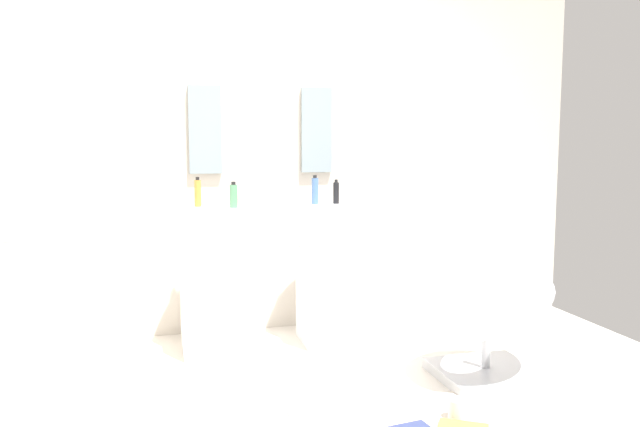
% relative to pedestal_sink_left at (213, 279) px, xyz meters
% --- Properties ---
extents(ground_plane, '(4.80, 3.60, 0.04)m').
position_rel_pedestal_sink_left_xyz_m(ground_plane, '(0.39, -1.19, -0.49)').
color(ground_plane, silver).
extents(rear_partition, '(4.80, 0.10, 2.60)m').
position_rel_pedestal_sink_left_xyz_m(rear_partition, '(0.39, 0.46, 0.83)').
color(rear_partition, beige).
rests_on(rear_partition, ground_plane).
extents(pedestal_sink_left, '(0.42, 0.42, 1.03)m').
position_rel_pedestal_sink_left_xyz_m(pedestal_sink_left, '(0.00, 0.00, 0.00)').
color(pedestal_sink_left, white).
rests_on(pedestal_sink_left, ground_plane).
extents(pedestal_sink_right, '(0.42, 0.42, 1.03)m').
position_rel_pedestal_sink_left_xyz_m(pedestal_sink_right, '(0.79, 0.00, 0.00)').
color(pedestal_sink_right, white).
rests_on(pedestal_sink_right, ground_plane).
extents(vanity_mirror_left, '(0.22, 0.03, 0.60)m').
position_rel_pedestal_sink_left_xyz_m(vanity_mirror_left, '(0.00, 0.39, 0.96)').
color(vanity_mirror_left, '#8C9EA8').
extents(vanity_mirror_right, '(0.22, 0.03, 0.60)m').
position_rel_pedestal_sink_left_xyz_m(vanity_mirror_right, '(0.79, 0.39, 0.96)').
color(vanity_mirror_right, '#8C9EA8').
extents(lounge_chair, '(1.09, 1.09, 0.65)m').
position_rel_pedestal_sink_left_xyz_m(lounge_chair, '(1.46, -0.88, -0.12)').
color(lounge_chair, '#B7BABF').
rests_on(lounge_chair, ground_plane).
extents(area_rug, '(1.25, 0.70, 0.01)m').
position_rel_pedestal_sink_left_xyz_m(area_rug, '(0.89, -1.38, -0.47)').
color(area_rug, beige).
rests_on(area_rug, ground_plane).
extents(coffee_mug, '(0.09, 0.09, 0.10)m').
position_rel_pedestal_sink_left_xyz_m(coffee_mug, '(1.05, -1.35, -0.41)').
color(coffee_mug, white).
rests_on(coffee_mug, area_rug).
extents(soap_bottle_amber, '(0.04, 0.04, 0.19)m').
position_rel_pedestal_sink_left_xyz_m(soap_bottle_amber, '(-0.08, 0.12, 0.55)').
color(soap_bottle_amber, '#C68C38').
rests_on(soap_bottle_amber, pedestal_sink_left).
extents(soap_bottle_blue, '(0.04, 0.04, 0.20)m').
position_rel_pedestal_sink_left_xyz_m(soap_bottle_blue, '(0.70, 0.09, 0.55)').
color(soap_bottle_blue, '#4C72B7').
rests_on(soap_bottle_blue, pedestal_sink_right).
extents(soap_bottle_green, '(0.05, 0.05, 0.17)m').
position_rel_pedestal_sink_left_xyz_m(soap_bottle_green, '(0.14, -0.01, 0.53)').
color(soap_bottle_green, '#59996B').
rests_on(soap_bottle_green, pedestal_sink_left).
extents(soap_bottle_black, '(0.04, 0.04, 0.16)m').
position_rel_pedestal_sink_left_xyz_m(soap_bottle_black, '(0.85, 0.08, 0.53)').
color(soap_bottle_black, black).
rests_on(soap_bottle_black, pedestal_sink_right).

